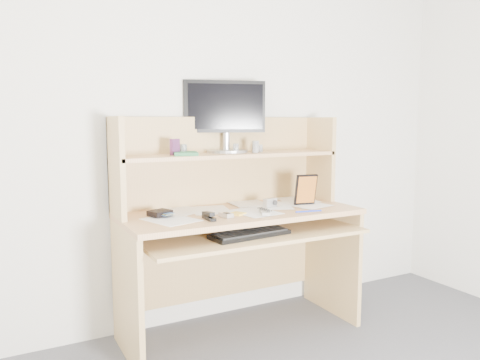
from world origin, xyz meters
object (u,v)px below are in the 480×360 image
desk (234,218)px  game_case (306,190)px  tv_remote (265,212)px  monitor (225,114)px  keyboard (250,234)px

desk → game_case: (0.43, -0.12, 0.16)m
tv_remote → game_case: game_case is taller
game_case → monitor: monitor is taller
desk → keyboard: size_ratio=3.01×
tv_remote → desk: bearing=132.1°
game_case → monitor: 0.69m
desk → tv_remote: (0.08, -0.23, 0.07)m
desk → monitor: bearing=83.1°
desk → keyboard: desk is taller
tv_remote → monitor: bearing=122.0°
tv_remote → monitor: monitor is taller
monitor → desk: bearing=-82.0°
desk → keyboard: (-0.06, -0.29, -0.03)m
desk → keyboard: 0.30m
keyboard → tv_remote: bearing=20.5°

